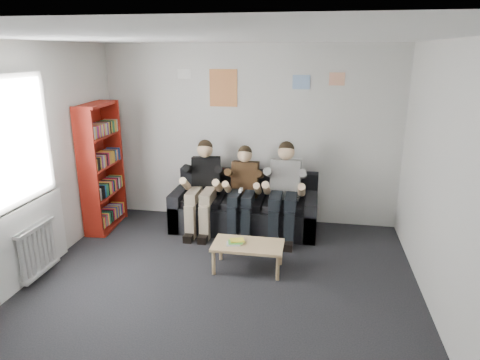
# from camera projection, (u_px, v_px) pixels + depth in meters

# --- Properties ---
(room_shell) EXTENTS (5.00, 5.00, 5.00)m
(room_shell) POSITION_uv_depth(u_px,v_px,m) (210.00, 183.00, 4.17)
(room_shell) COLOR black
(room_shell) RESTS_ON ground
(sofa) EXTENTS (2.13, 0.87, 0.82)m
(sofa) POSITION_uv_depth(u_px,v_px,m) (245.00, 209.00, 6.45)
(sofa) COLOR black
(sofa) RESTS_ON ground
(bookshelf) EXTENTS (0.28, 0.84, 1.88)m
(bookshelf) POSITION_uv_depth(u_px,v_px,m) (102.00, 167.00, 6.30)
(bookshelf) COLOR #9D1D11
(bookshelf) RESTS_ON ground
(coffee_table) EXTENTS (0.85, 0.47, 0.34)m
(coffee_table) POSITION_uv_depth(u_px,v_px,m) (248.00, 247.00, 5.19)
(coffee_table) COLOR #D7B77C
(coffee_table) RESTS_ON ground
(game_cases) EXTENTS (0.20, 0.18, 0.04)m
(game_cases) POSITION_uv_depth(u_px,v_px,m) (235.00, 242.00, 5.18)
(game_cases) COLOR silver
(game_cases) RESTS_ON coffee_table
(person_left) EXTENTS (0.42, 0.89, 1.34)m
(person_left) POSITION_uv_depth(u_px,v_px,m) (203.00, 188.00, 6.26)
(person_left) COLOR black
(person_left) RESTS_ON sofa
(person_middle) EXTENTS (0.39, 0.83, 1.28)m
(person_middle) POSITION_uv_depth(u_px,v_px,m) (243.00, 191.00, 6.16)
(person_middle) COLOR #492F18
(person_middle) RESTS_ON sofa
(person_right) EXTENTS (0.43, 0.91, 1.36)m
(person_right) POSITION_uv_depth(u_px,v_px,m) (284.00, 192.00, 6.05)
(person_right) COLOR white
(person_right) RESTS_ON sofa
(radiator) EXTENTS (0.10, 0.64, 0.60)m
(radiator) POSITION_uv_depth(u_px,v_px,m) (38.00, 250.00, 5.01)
(radiator) COLOR silver
(radiator) RESTS_ON ground
(window) EXTENTS (0.05, 1.30, 2.36)m
(window) POSITION_uv_depth(u_px,v_px,m) (24.00, 194.00, 4.83)
(window) COLOR white
(window) RESTS_ON room_shell
(poster_large) EXTENTS (0.42, 0.01, 0.55)m
(poster_large) POSITION_uv_depth(u_px,v_px,m) (223.00, 88.00, 6.38)
(poster_large) COLOR #E8C651
(poster_large) RESTS_ON room_shell
(poster_blue) EXTENTS (0.25, 0.01, 0.20)m
(poster_blue) POSITION_uv_depth(u_px,v_px,m) (301.00, 82.00, 6.15)
(poster_blue) COLOR #4696EF
(poster_blue) RESTS_ON room_shell
(poster_pink) EXTENTS (0.22, 0.01, 0.18)m
(poster_pink) POSITION_uv_depth(u_px,v_px,m) (337.00, 79.00, 6.05)
(poster_pink) COLOR #D643A5
(poster_pink) RESTS_ON room_shell
(poster_sign) EXTENTS (0.20, 0.01, 0.14)m
(poster_sign) POSITION_uv_depth(u_px,v_px,m) (184.00, 74.00, 6.42)
(poster_sign) COLOR white
(poster_sign) RESTS_ON room_shell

